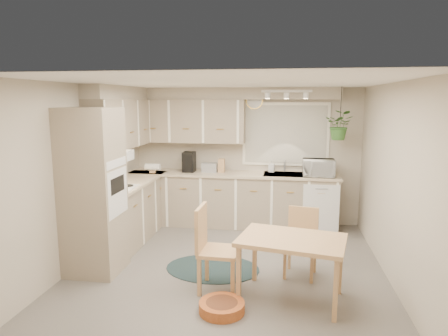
{
  "coord_description": "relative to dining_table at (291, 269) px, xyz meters",
  "views": [
    {
      "loc": [
        0.7,
        -4.96,
        2.18
      ],
      "look_at": [
        -0.15,
        0.55,
        1.24
      ],
      "focal_mm": 32.0,
      "sensor_mm": 36.0,
      "label": 1
    }
  ],
  "objects": [
    {
      "name": "floor",
      "position": [
        -0.8,
        0.76,
        -0.35
      ],
      "size": [
        4.2,
        4.2,
        0.0
      ],
      "primitive_type": "plane",
      "color": "#635D57",
      "rests_on": "ground"
    },
    {
      "name": "ceiling",
      "position": [
        -0.8,
        0.76,
        2.05
      ],
      "size": [
        4.2,
        4.2,
        0.0
      ],
      "primitive_type": "plane",
      "color": "white",
      "rests_on": "wall_back"
    },
    {
      "name": "wall_back",
      "position": [
        -0.8,
        2.86,
        0.85
      ],
      "size": [
        4.0,
        0.04,
        2.4
      ],
      "primitive_type": "cube",
      "color": "#B3A794",
      "rests_on": "floor"
    },
    {
      "name": "wall_front",
      "position": [
        -0.8,
        -1.34,
        0.85
      ],
      "size": [
        4.0,
        0.04,
        2.4
      ],
      "primitive_type": "cube",
      "color": "#B3A794",
      "rests_on": "floor"
    },
    {
      "name": "wall_left",
      "position": [
        -2.8,
        0.76,
        0.85
      ],
      "size": [
        0.04,
        4.2,
        2.4
      ],
      "primitive_type": "cube",
      "color": "#B3A794",
      "rests_on": "floor"
    },
    {
      "name": "wall_right",
      "position": [
        1.2,
        0.76,
        0.85
      ],
      "size": [
        0.04,
        4.2,
        2.4
      ],
      "primitive_type": "cube",
      "color": "#B3A794",
      "rests_on": "floor"
    },
    {
      "name": "base_cab_left",
      "position": [
        -2.5,
        1.63,
        0.1
      ],
      "size": [
        0.6,
        1.85,
        0.9
      ],
      "primitive_type": "cube",
      "color": "gray",
      "rests_on": "floor"
    },
    {
      "name": "base_cab_back",
      "position": [
        -1.0,
        2.56,
        0.1
      ],
      "size": [
        3.6,
        0.6,
        0.9
      ],
      "primitive_type": "cube",
      "color": "gray",
      "rests_on": "floor"
    },
    {
      "name": "counter_left",
      "position": [
        -2.49,
        1.63,
        0.57
      ],
      "size": [
        0.64,
        1.89,
        0.04
      ],
      "primitive_type": "cube",
      "color": "#C5AC90",
      "rests_on": "base_cab_left"
    },
    {
      "name": "counter_back",
      "position": [
        -1.0,
        2.55,
        0.57
      ],
      "size": [
        3.64,
        0.64,
        0.04
      ],
      "primitive_type": "cube",
      "color": "#C5AC90",
      "rests_on": "base_cab_back"
    },
    {
      "name": "oven_stack",
      "position": [
        -2.47,
        0.38,
        0.7
      ],
      "size": [
        0.65,
        0.65,
        2.1
      ],
      "primitive_type": "cube",
      "color": "gray",
      "rests_on": "floor"
    },
    {
      "name": "wall_oven_face",
      "position": [
        -2.15,
        0.38,
        0.7
      ],
      "size": [
        0.02,
        0.56,
        0.58
      ],
      "primitive_type": "cube",
      "color": "silver",
      "rests_on": "oven_stack"
    },
    {
      "name": "upper_cab_left",
      "position": [
        -2.62,
        1.76,
        1.47
      ],
      "size": [
        0.35,
        2.0,
        0.75
      ],
      "primitive_type": "cube",
      "color": "gray",
      "rests_on": "wall_left"
    },
    {
      "name": "upper_cab_back",
      "position": [
        -1.8,
        2.68,
        1.47
      ],
      "size": [
        2.0,
        0.35,
        0.75
      ],
      "primitive_type": "cube",
      "color": "gray",
      "rests_on": "wall_back"
    },
    {
      "name": "soffit_left",
      "position": [
        -2.65,
        1.76,
        1.95
      ],
      "size": [
        0.3,
        2.0,
        0.2
      ],
      "primitive_type": "cube",
      "color": "#B3A794",
      "rests_on": "wall_left"
    },
    {
      "name": "soffit_back",
      "position": [
        -1.0,
        2.71,
        1.95
      ],
      "size": [
        3.6,
        0.3,
        0.2
      ],
      "primitive_type": "cube",
      "color": "#B3A794",
      "rests_on": "wall_back"
    },
    {
      "name": "cooktop",
      "position": [
        -2.48,
        1.06,
        0.59
      ],
      "size": [
        0.52,
        0.58,
        0.02
      ],
      "primitive_type": "cube",
      "color": "silver",
      "rests_on": "counter_left"
    },
    {
      "name": "range_hood",
      "position": [
        -2.5,
        1.06,
        1.05
      ],
      "size": [
        0.4,
        0.6,
        0.14
      ],
      "primitive_type": "cube",
      "color": "silver",
      "rests_on": "upper_cab_left"
    },
    {
      "name": "window_blinds",
      "position": [
        -0.1,
        2.83,
        1.25
      ],
      "size": [
        1.4,
        0.02,
        1.0
      ],
      "primitive_type": "cube",
      "color": "beige",
      "rests_on": "wall_back"
    },
    {
      "name": "window_frame",
      "position": [
        -0.1,
        2.84,
        1.25
      ],
      "size": [
        1.5,
        0.02,
        1.1
      ],
      "primitive_type": "cube",
      "color": "white",
      "rests_on": "wall_back"
    },
    {
      "name": "sink",
      "position": [
        -0.1,
        2.56,
        0.55
      ],
      "size": [
        0.7,
        0.48,
        0.1
      ],
      "primitive_type": "cube",
      "color": "#A0A3A8",
      "rests_on": "counter_back"
    },
    {
      "name": "dishwasher_front",
      "position": [
        0.5,
        2.25,
        0.07
      ],
      "size": [
        0.58,
        0.02,
        0.83
      ],
      "primitive_type": "cube",
      "color": "silver",
      "rests_on": "base_cab_back"
    },
    {
      "name": "track_light_bar",
      "position": [
        -0.1,
        2.31,
        1.98
      ],
      "size": [
        0.8,
        0.04,
        0.04
      ],
      "primitive_type": "cube",
      "color": "silver",
      "rests_on": "ceiling"
    },
    {
      "name": "wall_clock",
      "position": [
        -0.65,
        2.83,
        1.83
      ],
      "size": [
        0.3,
        0.03,
        0.3
      ],
      "primitive_type": "cylinder",
      "rotation": [
        1.57,
        0.0,
        0.0
      ],
      "color": "#E7B951",
      "rests_on": "wall_back"
    },
    {
      "name": "dining_table",
      "position": [
        0.0,
        0.0,
        0.0
      ],
      "size": [
        1.25,
        0.96,
        0.71
      ],
      "primitive_type": "cube",
      "rotation": [
        0.0,
        0.0,
        -0.2
      ],
      "color": "tan",
      "rests_on": "floor"
    },
    {
      "name": "chair_left",
      "position": [
        -0.82,
        0.1,
        0.14
      ],
      "size": [
        0.48,
        0.48,
        0.99
      ],
      "primitive_type": "cube",
      "rotation": [
        0.0,
        0.0,
        -1.6
      ],
      "color": "tan",
      "rests_on": "floor"
    },
    {
      "name": "chair_back",
      "position": [
        0.12,
        0.62,
        0.07
      ],
      "size": [
        0.46,
        0.46,
        0.85
      ],
      "primitive_type": "cube",
      "rotation": [
        0.0,
        0.0,
        2.96
      ],
      "color": "tan",
      "rests_on": "floor"
    },
    {
      "name": "braided_rug",
      "position": [
        -1.0,
        0.66,
        -0.35
      ],
      "size": [
        1.27,
        0.97,
        0.01
      ],
      "primitive_type": "ellipsoid",
      "rotation": [
        0.0,
        0.0,
        -0.03
      ],
      "color": "black",
      "rests_on": "floor"
    },
    {
      "name": "pet_bed",
      "position": [
        -0.71,
        -0.4,
        -0.3
      ],
      "size": [
        0.56,
        0.56,
        0.11
      ],
      "primitive_type": "cylinder",
      "rotation": [
        0.0,
        0.0,
        0.18
      ],
      "color": "#B85624",
      "rests_on": "floor"
    },
    {
      "name": "microwave",
      "position": [
        0.46,
        2.46,
        0.76
      ],
      "size": [
        0.51,
        0.29,
        0.35
      ],
      "primitive_type": "imported",
      "rotation": [
        0.0,
        0.0,
        0.0
      ],
      "color": "silver",
      "rests_on": "counter_back"
    },
    {
      "name": "soap_bottle",
      "position": [
        -0.32,
        2.71,
        0.63
      ],
      "size": [
        0.14,
        0.23,
        0.1
      ],
      "primitive_type": "imported",
      "rotation": [
        0.0,
        0.0,
        -0.22
      ],
      "color": "silver",
      "rests_on": "counter_back"
    },
    {
      "name": "hanging_plant",
      "position": [
        0.77,
        2.46,
        1.38
      ],
      "size": [
        0.57,
        0.6,
        0.37
      ],
      "primitive_type": "imported",
      "rotation": [
        0.0,
        0.0,
        -0.36
      ],
      "color": "#336327",
      "rests_on": "ceiling"
    },
    {
      "name": "coffee_maker",
      "position": [
        -1.76,
        2.56,
        0.76
      ],
      "size": [
        0.2,
        0.25,
        0.35
      ],
      "primitive_type": "cube",
      "rotation": [
        0.0,
        0.0,
        -0.01
      ],
      "color": "black",
      "rests_on": "counter_back"
    },
    {
      "name": "toaster",
      "position": [
        -1.4,
        2.58,
        0.67
      ],
      "size": [
        0.27,
        0.16,
        0.16
      ],
      "primitive_type": "cube",
      "rotation": [
        0.0,
        0.0,
        0.03
      ],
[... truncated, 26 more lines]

